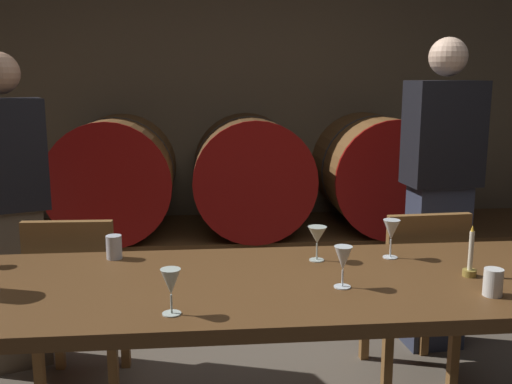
# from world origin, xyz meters

# --- Properties ---
(back_wall) EXTENTS (6.64, 0.24, 2.95)m
(back_wall) POSITION_xyz_m (0.00, 2.71, 1.48)
(back_wall) COLOR brown
(back_wall) RESTS_ON ground
(barrel_shelf) EXTENTS (5.98, 0.90, 0.39)m
(barrel_shelf) POSITION_xyz_m (0.00, 2.16, 0.19)
(barrel_shelf) COLOR brown
(barrel_shelf) RESTS_ON ground
(wine_barrel_left) EXTENTS (0.84, 0.96, 0.84)m
(wine_barrel_left) POSITION_xyz_m (-0.95, 2.16, 0.80)
(wine_barrel_left) COLOR brown
(wine_barrel_left) RESTS_ON barrel_shelf
(wine_barrel_center) EXTENTS (0.84, 0.96, 0.84)m
(wine_barrel_center) POSITION_xyz_m (0.02, 2.16, 0.80)
(wine_barrel_center) COLOR #513319
(wine_barrel_center) RESTS_ON barrel_shelf
(wine_barrel_right) EXTENTS (0.84, 0.96, 0.84)m
(wine_barrel_right) POSITION_xyz_m (0.98, 2.16, 0.80)
(wine_barrel_right) COLOR brown
(wine_barrel_right) RESTS_ON barrel_shelf
(dining_table) EXTENTS (2.73, 0.83, 0.78)m
(dining_table) POSITION_xyz_m (-0.13, -0.11, 0.71)
(dining_table) COLOR brown
(dining_table) RESTS_ON ground
(chair_left) EXTENTS (0.42, 0.42, 0.88)m
(chair_left) POSITION_xyz_m (-0.93, 0.55, 0.49)
(chair_left) COLOR brown
(chair_left) RESTS_ON ground
(chair_right) EXTENTS (0.42, 0.42, 0.88)m
(chair_right) POSITION_xyz_m (0.70, 0.53, 0.49)
(chair_right) COLOR brown
(chair_right) RESTS_ON ground
(guest_left) EXTENTS (0.44, 0.36, 1.62)m
(guest_left) POSITION_xyz_m (-1.31, 0.88, 0.83)
(guest_left) COLOR brown
(guest_left) RESTS_ON ground
(guest_right) EXTENTS (0.40, 0.27, 1.70)m
(guest_right) POSITION_xyz_m (0.95, 0.89, 0.87)
(guest_right) COLOR #33384C
(guest_right) RESTS_ON ground
(candle_center) EXTENTS (0.05, 0.05, 0.20)m
(candle_center) POSITION_xyz_m (0.65, -0.14, 0.83)
(candle_center) COLOR olive
(candle_center) RESTS_ON dining_table
(wine_glass_center_left) EXTENTS (0.06, 0.06, 0.15)m
(wine_glass_center_left) POSITION_xyz_m (-0.44, -0.39, 0.88)
(wine_glass_center_left) COLOR silver
(wine_glass_center_left) RESTS_ON dining_table
(wine_glass_center_right) EXTENTS (0.08, 0.08, 0.14)m
(wine_glass_center_right) POSITION_xyz_m (0.12, 0.10, 0.88)
(wine_glass_center_right) COLOR silver
(wine_glass_center_right) RESTS_ON dining_table
(wine_glass_right) EXTENTS (0.06, 0.06, 0.15)m
(wine_glass_right) POSITION_xyz_m (0.15, -0.21, 0.88)
(wine_glass_right) COLOR white
(wine_glass_right) RESTS_ON dining_table
(wine_glass_far_right) EXTENTS (0.07, 0.07, 0.16)m
(wine_glass_far_right) POSITION_xyz_m (0.43, 0.11, 0.89)
(wine_glass_far_right) COLOR white
(wine_glass_far_right) RESTS_ON dining_table
(cup_center_left) EXTENTS (0.06, 0.06, 0.10)m
(cup_center_left) POSITION_xyz_m (-0.70, 0.20, 0.83)
(cup_center_left) COLOR silver
(cup_center_left) RESTS_ON dining_table
(cup_center_right) EXTENTS (0.07, 0.07, 0.09)m
(cup_center_right) POSITION_xyz_m (0.64, -0.33, 0.82)
(cup_center_right) COLOR white
(cup_center_right) RESTS_ON dining_table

